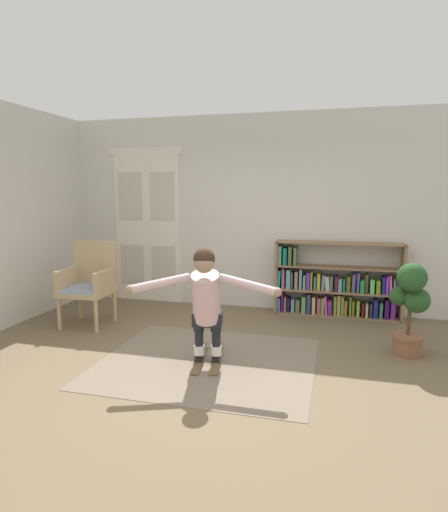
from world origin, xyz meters
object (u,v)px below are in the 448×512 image
(bookshelf, at_px, (333,286))
(person_skier, at_px, (206,296))
(wicker_chair, at_px, (89,281))
(skis_pair, at_px, (208,358))
(potted_plant, at_px, (410,305))

(bookshelf, height_order, person_skier, person_skier)
(person_skier, bearing_deg, wicker_chair, 152.74)
(skis_pair, bearing_deg, wicker_chair, 156.19)
(wicker_chair, bearing_deg, potted_plant, -2.25)
(potted_plant, height_order, skis_pair, potted_plant)
(bookshelf, xyz_separation_m, potted_plant, (0.82, -1.38, 0.13))
(bookshelf, distance_m, skis_pair, 2.44)
(skis_pair, distance_m, person_skier, 0.73)
(person_skier, bearing_deg, bookshelf, 61.43)
(potted_plant, height_order, person_skier, person_skier)
(skis_pair, relative_size, person_skier, 0.54)
(bookshelf, xyz_separation_m, person_skier, (-1.21, -2.22, 0.31))
(bookshelf, relative_size, person_skier, 1.20)
(wicker_chair, relative_size, person_skier, 0.75)
(person_skier, bearing_deg, potted_plant, 22.55)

